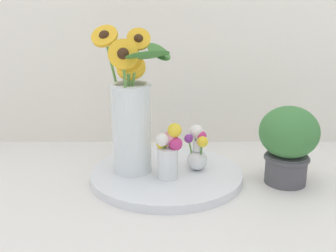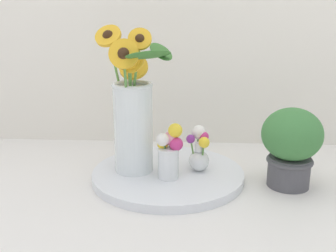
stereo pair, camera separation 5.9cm
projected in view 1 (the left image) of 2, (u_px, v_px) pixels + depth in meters
The scene contains 6 objects.
ground_plane at pixel (156, 196), 1.05m from camera, with size 6.00×6.00×0.00m, color silver.
serving_tray at pixel (168, 174), 1.16m from camera, with size 0.45×0.45×0.02m.
mason_jar_sunflowers at pixel (133, 115), 1.11m from camera, with size 0.25×0.23×0.42m.
vase_small_center at pixel (170, 151), 1.09m from camera, with size 0.07×0.06×0.16m.
vase_bulb_right at pixel (199, 150), 1.16m from camera, with size 0.07×0.08×0.13m.
potted_plant at pixel (290, 141), 1.10m from camera, with size 0.17×0.17×0.23m.
Camera 1 is at (0.04, -0.96, 0.47)m, focal length 42.00 mm.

